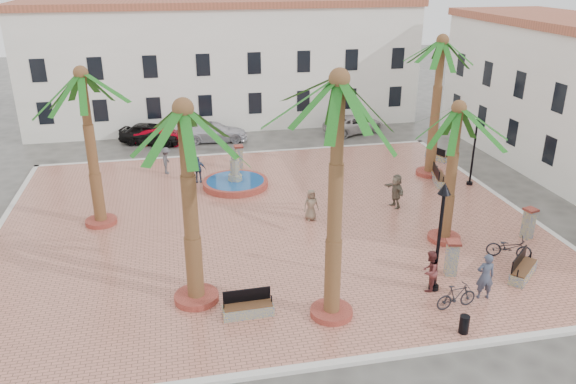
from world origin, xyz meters
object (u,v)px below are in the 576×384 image
object	(u,v)px
car_red	(162,136)
car_silver	(214,132)
palm_sw	(185,134)
bench_e	(439,179)
lamppost_s	(441,219)
car_white	(354,124)
fountain	(235,182)
palm_e	(457,125)
bicycle_a	(509,247)
pedestrian_north	(166,161)
pedestrian_fountain_a	(311,205)
pedestrian_east	(396,191)
pedestrian_fountain_b	(198,169)
car_black	(151,133)
bench_ne	(437,156)
palm_ne	(441,56)
bollard_e	(529,223)
lamppost_e	(475,139)
bench_s	(248,309)
palm_nw	(83,92)
litter_bin	(464,324)
cyclist_b	(430,271)
bench_se	(523,271)
bollard_se	(452,257)
bollard_n	(239,157)
palm_s	(338,107)
bicycle_b	(456,296)
cyclist_a	(485,276)

from	to	relation	value
car_red	car_silver	world-z (taller)	car_silver
palm_sw	bench_e	xyz separation A→B (m)	(14.50, 9.48, -6.26)
lamppost_s	car_white	distance (m)	22.76
fountain	palm_e	distance (m)	13.31
bicycle_a	pedestrian_north	xyz separation A→B (m)	(-14.44, 13.75, 0.33)
bench_e	pedestrian_fountain_a	world-z (taller)	pedestrian_fountain_a
car_white	pedestrian_east	bearing A→B (deg)	149.50
pedestrian_fountain_b	car_black	distance (m)	9.17
bench_ne	lamppost_s	distance (m)	16.46
pedestrian_east	palm_e	bearing A→B (deg)	0.75
palm_ne	pedestrian_fountain_a	world-z (taller)	palm_ne
bench_ne	pedestrian_east	xyz separation A→B (m)	(-5.57, -6.66, 0.65)
bollard_e	pedestrian_east	xyz separation A→B (m)	(-4.66, 4.65, 0.13)
bicycle_a	pedestrian_fountain_a	distance (m)	9.31
bench_e	lamppost_e	distance (m)	3.00
lamppost_e	car_white	distance (m)	12.78
bench_s	bicycle_a	size ratio (longest dim) A/B	0.99
palm_nw	bench_e	world-z (taller)	palm_nw
litter_bin	cyclist_b	distance (m)	2.86
fountain	pedestrian_north	bearing A→B (deg)	142.37
bench_se	litter_bin	world-z (taller)	bench_se
palm_nw	bicycle_a	xyz separation A→B (m)	(17.69, -7.20, -6.05)
bollard_se	pedestrian_fountain_b	size ratio (longest dim) A/B	0.98
car_red	pedestrian_fountain_b	bearing A→B (deg)	-151.96
lamppost_s	pedestrian_fountain_b	bearing A→B (deg)	121.46
bench_se	lamppost_e	world-z (taller)	lamppost_e
pedestrian_fountain_a	bench_se	bearing A→B (deg)	-51.87
pedestrian_fountain_b	litter_bin	bearing A→B (deg)	-59.68
bollard_n	pedestrian_fountain_b	world-z (taller)	pedestrian_fountain_b
litter_bin	bench_ne	bearing A→B (deg)	67.16
bench_e	pedestrian_fountain_a	size ratio (longest dim) A/B	1.28
palm_s	palm_e	xyz separation A→B (m)	(6.74, 4.72, -2.24)
pedestrian_east	car_silver	world-z (taller)	pedestrian_east
pedestrian_fountain_b	car_white	xyz separation A→B (m)	(12.29, 8.59, -0.26)
bicycle_b	pedestrian_north	distance (m)	19.78
car_silver	palm_e	bearing A→B (deg)	-149.55
palm_sw	car_silver	bearing A→B (deg)	83.39
palm_e	bicycle_a	xyz separation A→B (m)	(1.96, -2.14, -4.97)
palm_e	car_red	xyz separation A→B (m)	(-12.75, 18.28, -4.99)
bench_s	palm_ne	bearing A→B (deg)	42.45
palm_ne	bicycle_b	bearing A→B (deg)	-111.09
car_black	car_red	xyz separation A→B (m)	(0.77, -0.25, -0.14)
bollard_se	bicycle_b	world-z (taller)	bollard_se
palm_nw	bollard_e	size ratio (longest dim) A/B	5.19
cyclist_a	bicycle_a	distance (m)	3.85
bench_e	car_white	distance (m)	11.76
bollard_n	palm_s	bearing A→B (deg)	-85.28
palm_e	car_white	distance (m)	19.12
palm_ne	cyclist_b	xyz separation A→B (m)	(-5.65, -12.09, -6.20)
bollard_n	bollard_e	distance (m)	17.04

